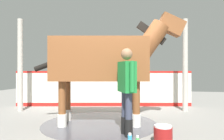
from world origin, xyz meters
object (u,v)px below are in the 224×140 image
object	(u,v)px
wash_bucket	(163,135)
horse	(105,60)
handler	(127,85)
bottle_shampoo	(130,139)

from	to	relation	value
wash_bucket	horse	bearing A→B (deg)	138.26
handler	bottle_shampoo	world-z (taller)	handler
horse	wash_bucket	bearing A→B (deg)	-52.69
horse	bottle_shampoo	distance (m)	1.98
handler	bottle_shampoo	bearing A→B (deg)	76.27
horse	handler	world-z (taller)	horse
horse	bottle_shampoo	world-z (taller)	horse
wash_bucket	bottle_shampoo	size ratio (longest dim) A/B	1.63
horse	wash_bucket	xyz separation A→B (m)	(1.24, -1.11, -1.30)
wash_bucket	bottle_shampoo	world-z (taller)	wash_bucket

